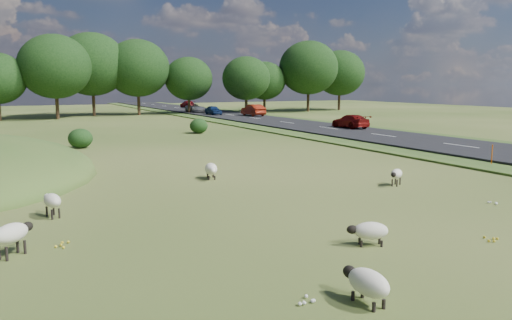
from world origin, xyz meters
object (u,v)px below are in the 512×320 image
at_px(sheep_4, 211,169).
at_px(sheep_5, 396,174).
at_px(car_5, 195,108).
at_px(sheep_1, 370,231).
at_px(car_1, 213,110).
at_px(car_3, 187,104).
at_px(car_4, 350,121).
at_px(sheep_2, 52,201).
at_px(car_0, 253,110).
at_px(sheep_0, 12,233).
at_px(sheep_3, 367,282).
at_px(marker_post, 492,155).

xyz_separation_m(sheep_4, sheep_5, (6.76, -5.16, 0.04)).
height_order(sheep_4, car_5, car_5).
bearing_deg(sheep_1, car_1, -81.17).
relative_size(car_3, car_4, 0.96).
distance_m(sheep_2, car_0, 51.72).
xyz_separation_m(sheep_5, car_4, (14.79, 22.69, 0.37)).
bearing_deg(sheep_2, sheep_4, -74.53).
bearing_deg(sheep_4, sheep_5, 68.22).
relative_size(sheep_0, car_4, 0.26).
distance_m(sheep_2, sheep_4, 8.37).
xyz_separation_m(sheep_3, sheep_5, (8.98, 9.01, 0.06)).
bearing_deg(car_4, car_0, -90.00).
height_order(marker_post, car_0, car_0).
height_order(sheep_2, car_4, car_4).
xyz_separation_m(sheep_0, car_1, (26.38, 51.57, 0.25)).
height_order(sheep_4, car_1, car_1).
relative_size(sheep_0, car_1, 0.32).
relative_size(sheep_0, car_0, 0.25).
xyz_separation_m(sheep_1, sheep_4, (-0.27, 11.23, 0.05)).
height_order(sheep_1, car_4, car_4).
bearing_deg(car_4, car_1, -81.78).
distance_m(marker_post, car_3, 69.73).
height_order(sheep_0, sheep_3, sheep_0).
distance_m(sheep_0, car_5, 64.62).
relative_size(sheep_2, car_3, 0.28).
xyz_separation_m(marker_post, sheep_5, (-8.39, -1.71, -0.08)).
xyz_separation_m(sheep_1, car_3, (21.29, 77.21, 0.44)).
bearing_deg(sheep_3, sheep_0, 41.32).
distance_m(sheep_4, car_4, 27.79).
relative_size(sheep_2, car_1, 0.32).
bearing_deg(sheep_0, sheep_5, -32.81).
height_order(sheep_0, car_1, car_1).
height_order(sheep_2, sheep_5, sheep_2).
distance_m(sheep_3, sheep_5, 12.72).
distance_m(sheep_2, car_1, 54.04).
bearing_deg(sheep_1, sheep_4, -62.15).
relative_size(marker_post, sheep_3, 0.92).
xyz_separation_m(sheep_1, sheep_5, (6.49, 6.07, 0.10)).
distance_m(sheep_4, car_3, 69.42).
distance_m(sheep_0, car_4, 39.36).
relative_size(sheep_5, car_5, 0.23).
relative_size(sheep_4, car_1, 0.38).
height_order(sheep_0, car_0, car_0).
bearing_deg(car_4, sheep_5, 56.90).
bearing_deg(sheep_5, car_1, -134.82).
relative_size(sheep_0, sheep_1, 0.97).
relative_size(sheep_3, car_3, 0.30).
xyz_separation_m(car_0, car_1, (-3.80, 4.96, -0.15)).
height_order(sheep_1, car_0, car_0).
relative_size(marker_post, car_5, 0.27).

